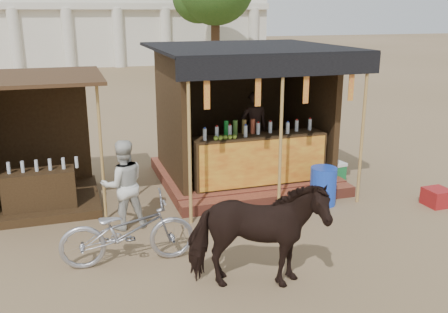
% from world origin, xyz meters
% --- Properties ---
extents(ground, '(120.00, 120.00, 0.00)m').
position_xyz_m(ground, '(0.00, 0.00, 0.00)').
color(ground, '#846B4C').
rests_on(ground, ground).
extents(main_stall, '(3.60, 3.61, 2.78)m').
position_xyz_m(main_stall, '(1.01, 3.36, 1.02)').
color(main_stall, brown).
rests_on(main_stall, ground).
extents(secondary_stall, '(2.40, 2.40, 2.38)m').
position_xyz_m(secondary_stall, '(-3.17, 3.24, 0.85)').
color(secondary_stall, '#372614').
rests_on(secondary_stall, ground).
extents(cow, '(1.88, 1.24, 1.46)m').
position_xyz_m(cow, '(-0.31, -0.68, 0.73)').
color(cow, black).
rests_on(cow, ground).
extents(motorbike, '(1.90, 0.74, 0.98)m').
position_xyz_m(motorbike, '(-1.77, 0.49, 0.49)').
color(motorbike, '#A1A0A9').
rests_on(motorbike, ground).
extents(bystander, '(0.77, 0.62, 1.48)m').
position_xyz_m(bystander, '(-1.67, 1.72, 0.74)').
color(bystander, silver).
rests_on(bystander, ground).
extents(blue_barrel, '(0.60, 0.60, 0.70)m').
position_xyz_m(blue_barrel, '(1.92, 1.64, 0.35)').
color(blue_barrel, blue).
rests_on(blue_barrel, ground).
extents(red_crate, '(0.43, 0.44, 0.32)m').
position_xyz_m(red_crate, '(3.89, 0.95, 0.16)').
color(red_crate, maroon).
rests_on(red_crate, ground).
extents(cooler, '(0.70, 0.54, 0.46)m').
position_xyz_m(cooler, '(2.56, 2.60, 0.23)').
color(cooler, '#1A7538').
rests_on(cooler, ground).
extents(background_building, '(26.00, 7.45, 8.18)m').
position_xyz_m(background_building, '(-2.00, 29.94, 3.98)').
color(background_building, silver).
rests_on(background_building, ground).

